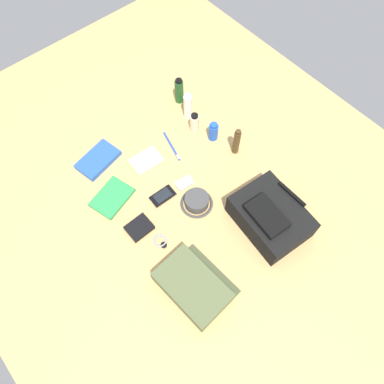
{
  "coord_description": "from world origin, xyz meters",
  "views": [
    {
      "loc": [
        0.6,
        -0.52,
        1.55
      ],
      "look_at": [
        0.0,
        0.0,
        0.04
      ],
      "focal_mm": 34.75,
      "sensor_mm": 36.0,
      "label": 1
    }
  ],
  "objects_px": {
    "toiletry_pouch": "(193,286)",
    "travel_guidebook": "(112,198)",
    "paperback_novel": "(98,160)",
    "bucket_hat": "(197,201)",
    "shampoo_bottle": "(179,91)",
    "lotion_bottle": "(195,123)",
    "media_player": "(184,183)",
    "deodorant_spray": "(213,131)",
    "cologne_bottle": "(237,142)",
    "cell_phone": "(163,196)",
    "toothpaste_tube": "(188,106)",
    "notepad": "(146,161)",
    "toothbrush": "(173,147)",
    "wristwatch": "(161,241)",
    "backpack": "(270,217)",
    "wallet": "(139,228)"
  },
  "relations": [
    {
      "from": "toiletry_pouch",
      "to": "travel_guidebook",
      "type": "distance_m",
      "value": 0.56
    },
    {
      "from": "paperback_novel",
      "to": "bucket_hat",
      "type": "bearing_deg",
      "value": 23.46
    },
    {
      "from": "shampoo_bottle",
      "to": "travel_guidebook",
      "type": "distance_m",
      "value": 0.67
    },
    {
      "from": "toiletry_pouch",
      "to": "lotion_bottle",
      "type": "xyz_separation_m",
      "value": [
        -0.62,
        0.54,
        0.02
      ]
    },
    {
      "from": "travel_guidebook",
      "to": "media_player",
      "type": "distance_m",
      "value": 0.35
    },
    {
      "from": "deodorant_spray",
      "to": "cologne_bottle",
      "type": "xyz_separation_m",
      "value": [
        0.13,
        0.03,
        0.03
      ]
    },
    {
      "from": "shampoo_bottle",
      "to": "cell_phone",
      "type": "height_order",
      "value": "shampoo_bottle"
    },
    {
      "from": "toothpaste_tube",
      "to": "notepad",
      "type": "xyz_separation_m",
      "value": [
        0.09,
        -0.34,
        -0.07
      ]
    },
    {
      "from": "deodorant_spray",
      "to": "cell_phone",
      "type": "height_order",
      "value": "deodorant_spray"
    },
    {
      "from": "shampoo_bottle",
      "to": "paperback_novel",
      "type": "bearing_deg",
      "value": -85.91
    },
    {
      "from": "toiletry_pouch",
      "to": "cologne_bottle",
      "type": "height_order",
      "value": "cologne_bottle"
    },
    {
      "from": "bucket_hat",
      "to": "toothbrush",
      "type": "relative_size",
      "value": 0.82
    },
    {
      "from": "deodorant_spray",
      "to": "notepad",
      "type": "bearing_deg",
      "value": -106.94
    },
    {
      "from": "wristwatch",
      "to": "toothbrush",
      "type": "height_order",
      "value": "toothbrush"
    },
    {
      "from": "backpack",
      "to": "paperback_novel",
      "type": "distance_m",
      "value": 0.87
    },
    {
      "from": "toiletry_pouch",
      "to": "notepad",
      "type": "bearing_deg",
      "value": 159.69
    },
    {
      "from": "cell_phone",
      "to": "notepad",
      "type": "xyz_separation_m",
      "value": [
        -0.2,
        0.06,
        0.0
      ]
    },
    {
      "from": "shampoo_bottle",
      "to": "media_player",
      "type": "height_order",
      "value": "shampoo_bottle"
    },
    {
      "from": "toothpaste_tube",
      "to": "travel_guidebook",
      "type": "height_order",
      "value": "toothpaste_tube"
    },
    {
      "from": "backpack",
      "to": "deodorant_spray",
      "type": "height_order",
      "value": "backpack"
    },
    {
      "from": "wristwatch",
      "to": "toothbrush",
      "type": "xyz_separation_m",
      "value": [
        -0.35,
        0.36,
        0.0
      ]
    },
    {
      "from": "toothpaste_tube",
      "to": "lotion_bottle",
      "type": "xyz_separation_m",
      "value": [
        0.09,
        -0.03,
        -0.02
      ]
    },
    {
      "from": "lotion_bottle",
      "to": "paperback_novel",
      "type": "relative_size",
      "value": 0.52
    },
    {
      "from": "shampoo_bottle",
      "to": "toothbrush",
      "type": "relative_size",
      "value": 0.83
    },
    {
      "from": "toiletry_pouch",
      "to": "lotion_bottle",
      "type": "distance_m",
      "value": 0.82
    },
    {
      "from": "toiletry_pouch",
      "to": "paperback_novel",
      "type": "height_order",
      "value": "toiletry_pouch"
    },
    {
      "from": "cologne_bottle",
      "to": "paperback_novel",
      "type": "bearing_deg",
      "value": -125.52
    },
    {
      "from": "backpack",
      "to": "cell_phone",
      "type": "relative_size",
      "value": 2.96
    },
    {
      "from": "backpack",
      "to": "lotion_bottle",
      "type": "distance_m",
      "value": 0.62
    },
    {
      "from": "lotion_bottle",
      "to": "deodorant_spray",
      "type": "height_order",
      "value": "lotion_bottle"
    },
    {
      "from": "toiletry_pouch",
      "to": "toothpaste_tube",
      "type": "distance_m",
      "value": 0.91
    },
    {
      "from": "toiletry_pouch",
      "to": "cell_phone",
      "type": "relative_size",
      "value": 2.61
    },
    {
      "from": "backpack",
      "to": "shampoo_bottle",
      "type": "bearing_deg",
      "value": 168.93
    },
    {
      "from": "notepad",
      "to": "shampoo_bottle",
      "type": "bearing_deg",
      "value": 120.93
    },
    {
      "from": "lotion_bottle",
      "to": "notepad",
      "type": "distance_m",
      "value": 0.31
    },
    {
      "from": "paperback_novel",
      "to": "wristwatch",
      "type": "bearing_deg",
      "value": -3.1
    },
    {
      "from": "toothpaste_tube",
      "to": "media_player",
      "type": "bearing_deg",
      "value": -42.85
    },
    {
      "from": "travel_guidebook",
      "to": "wallet",
      "type": "height_order",
      "value": "wallet"
    },
    {
      "from": "media_player",
      "to": "notepad",
      "type": "distance_m",
      "value": 0.23
    },
    {
      "from": "toiletry_pouch",
      "to": "wristwatch",
      "type": "height_order",
      "value": "toiletry_pouch"
    },
    {
      "from": "media_player",
      "to": "notepad",
      "type": "height_order",
      "value": "notepad"
    },
    {
      "from": "paperback_novel",
      "to": "wallet",
      "type": "height_order",
      "value": "paperback_novel"
    },
    {
      "from": "toothpaste_tube",
      "to": "wristwatch",
      "type": "xyz_separation_m",
      "value": [
        0.46,
        -0.55,
        -0.07
      ]
    },
    {
      "from": "backpack",
      "to": "toothbrush",
      "type": "distance_m",
      "value": 0.6
    },
    {
      "from": "toothpaste_tube",
      "to": "media_player",
      "type": "relative_size",
      "value": 1.74
    },
    {
      "from": "bucket_hat",
      "to": "toothbrush",
      "type": "distance_m",
      "value": 0.33
    },
    {
      "from": "backpack",
      "to": "deodorant_spray",
      "type": "distance_m",
      "value": 0.53
    },
    {
      "from": "deodorant_spray",
      "to": "travel_guidebook",
      "type": "relative_size",
      "value": 0.5
    },
    {
      "from": "bucket_hat",
      "to": "toothpaste_tube",
      "type": "height_order",
      "value": "toothpaste_tube"
    },
    {
      "from": "toothpaste_tube",
      "to": "cologne_bottle",
      "type": "height_order",
      "value": "cologne_bottle"
    }
  ]
}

